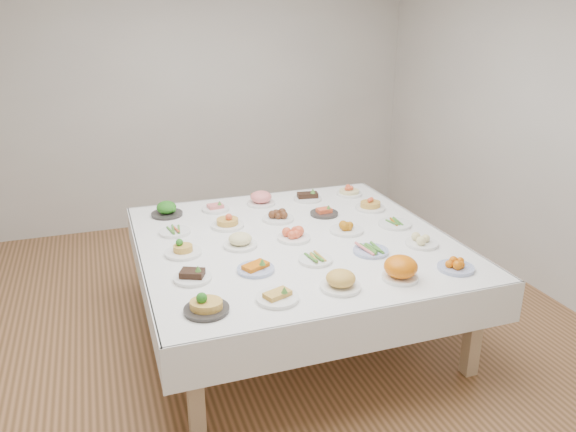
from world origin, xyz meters
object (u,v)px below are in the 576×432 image
object	(u,v)px
dish_0	(206,299)
dish_24	(349,189)
display_table	(295,247)
dish_12	(294,233)

from	to	relation	value
dish_0	dish_24	bearing A→B (deg)	45.04
display_table	dish_0	bearing A→B (deg)	-134.84
dish_0	display_table	bearing A→B (deg)	45.16
dish_0	dish_24	size ratio (longest dim) A/B	1.25
dish_24	display_table	bearing A→B (deg)	-135.09
dish_24	dish_12	bearing A→B (deg)	-135.30
dish_0	dish_12	size ratio (longest dim) A/B	1.19
dish_24	dish_0	bearing A→B (deg)	-134.96
display_table	dish_12	size ratio (longest dim) A/B	9.39
display_table	dish_12	bearing A→B (deg)	-170.81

